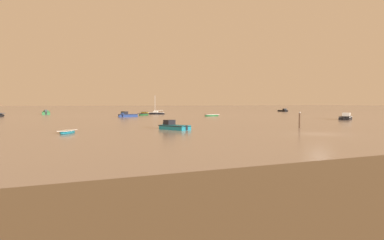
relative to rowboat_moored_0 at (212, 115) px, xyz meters
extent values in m
plane|color=gray|center=(-14.20, -46.97, -0.16)|extent=(800.00, 800.00, 0.00)
ellipsoid|color=#23602D|center=(0.00, 0.00, -0.03)|extent=(3.73, 1.49, 0.58)
cube|color=silver|center=(0.00, 0.00, 0.22)|extent=(3.44, 1.44, 0.08)
cube|color=silver|center=(0.00, 0.00, 0.13)|extent=(0.30, 1.14, 0.06)
ellipsoid|color=#23602D|center=(-11.72, 12.17, 0.00)|extent=(4.08, 4.04, 0.68)
cube|color=black|center=(-11.72, 12.17, 0.28)|extent=(3.82, 3.78, 0.09)
cube|color=black|center=(-11.72, 12.17, 0.18)|extent=(1.12, 1.13, 0.07)
cube|color=black|center=(44.38, 30.00, 0.01)|extent=(1.87, 3.63, 0.68)
cone|color=black|center=(44.61, 28.20, 0.01)|extent=(1.50, 1.25, 1.37)
cube|color=black|center=(44.38, 29.96, 0.27)|extent=(1.91, 3.71, 0.08)
cube|color=black|center=(44.48, 29.18, 0.62)|extent=(1.18, 0.97, 0.53)
cube|color=#384751|center=(44.53, 28.77, 0.66)|extent=(1.06, 0.32, 0.42)
cube|color=black|center=(44.16, 31.69, 0.12)|extent=(0.30, 0.25, 0.49)
ellipsoid|color=#197084|center=(-35.53, -35.91, -0.05)|extent=(2.30, 2.99, 0.46)
cube|color=silver|center=(-35.53, -35.91, 0.14)|extent=(2.17, 2.78, 0.06)
cube|color=silver|center=(-35.53, -35.91, 0.07)|extent=(0.86, 0.60, 0.05)
cube|color=#197084|center=(-24.26, -35.82, 0.02)|extent=(2.67, 3.81, 0.69)
cone|color=#197084|center=(-24.94, -34.11, 0.02)|extent=(1.70, 1.54, 1.39)
cube|color=black|center=(-24.27, -35.78, 0.28)|extent=(2.73, 3.89, 0.08)
cube|color=black|center=(-24.57, -35.04, 0.63)|extent=(1.33, 1.19, 0.54)
cube|color=#384751|center=(-24.73, -34.65, 0.67)|extent=(1.05, 0.57, 0.43)
cube|color=black|center=(-23.61, -37.41, 0.12)|extent=(0.34, 0.30, 0.49)
ellipsoid|color=black|center=(-6.05, 18.77, 0.00)|extent=(4.29, 4.27, 0.80)
cube|color=silver|center=(-6.05, 18.77, 0.32)|extent=(3.70, 3.68, 0.08)
cube|color=silver|center=(-6.22, 18.93, 0.54)|extent=(1.35, 1.34, 0.29)
cylinder|color=#B7BABF|center=(-6.35, 19.06, 2.59)|extent=(0.08, 0.08, 4.38)
cylinder|color=beige|center=(-5.64, 18.36, 0.84)|extent=(1.92, 1.90, 0.16)
cube|color=navy|center=(-17.93, 4.02, 0.04)|extent=(4.24, 3.00, 0.77)
cone|color=navy|center=(-19.82, 3.24, 0.04)|extent=(1.72, 1.90, 1.55)
cube|color=black|center=(-17.97, 4.01, 0.32)|extent=(4.34, 3.07, 0.09)
cube|color=black|center=(-18.80, 3.67, 0.72)|extent=(1.34, 1.49, 0.60)
cube|color=#384751|center=(-19.23, 3.49, 0.76)|extent=(0.65, 1.16, 0.48)
cube|color=black|center=(-16.16, 4.76, 0.15)|extent=(0.34, 0.38, 0.55)
ellipsoid|color=gold|center=(-5.11, 30.99, -0.05)|extent=(2.19, 3.29, 0.49)
cube|color=black|center=(-5.11, 30.99, 0.16)|extent=(2.07, 3.05, 0.07)
cube|color=black|center=(-5.11, 30.99, 0.09)|extent=(0.96, 0.55, 0.05)
cube|color=black|center=(12.59, -25.81, 0.04)|extent=(4.32, 3.71, 0.80)
cone|color=black|center=(14.35, -24.61, 0.04)|extent=(1.96, 2.05, 1.61)
cube|color=silver|center=(12.63, -25.79, 0.34)|extent=(4.42, 3.79, 0.09)
cube|color=silver|center=(13.39, -25.26, 0.76)|extent=(1.53, 1.60, 0.62)
cube|color=#384751|center=(13.80, -24.99, 0.80)|extent=(0.87, 1.13, 0.50)
cube|color=black|center=(10.95, -26.94, 0.16)|extent=(0.39, 0.41, 0.57)
cube|color=#23602D|center=(-32.00, 30.24, 0.07)|extent=(2.32, 4.80, 0.92)
cone|color=#23602D|center=(-31.80, 32.66, 0.07)|extent=(1.95, 1.60, 1.84)
cube|color=#33383F|center=(-32.00, 30.29, 0.41)|extent=(2.37, 4.91, 0.10)
cube|color=#33383F|center=(-31.94, 30.95, 0.78)|extent=(0.64, 0.46, 0.51)
cube|color=black|center=(-32.20, 27.97, 0.21)|extent=(0.39, 0.31, 0.65)
cylinder|color=#483323|center=(-10.15, -39.72, 0.68)|extent=(0.18, 0.18, 2.10)
cylinder|color=silver|center=(-10.15, -39.72, 1.67)|extent=(0.22, 0.22, 0.08)
camera|label=1|loc=(-40.53, -73.85, 2.76)|focal=35.46mm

